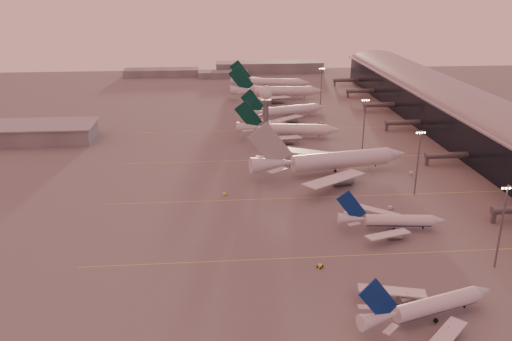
{
  "coord_description": "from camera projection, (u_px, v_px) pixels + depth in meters",
  "views": [
    {
      "loc": [
        -21.36,
        -128.97,
        78.09
      ],
      "look_at": [
        -4.79,
        61.08,
        9.15
      ],
      "focal_mm": 38.0,
      "sensor_mm": 36.0,
      "label": 1
    }
  ],
  "objects": [
    {
      "name": "ground",
      "position": [
        293.0,
        276.0,
        149.12
      ],
      "size": [
        700.0,
        700.0,
        0.0
      ],
      "primitive_type": "plane",
      "color": "#595757",
      "rests_on": "ground"
    },
    {
      "name": "taxiway_markings",
      "position": [
        349.0,
        195.0,
        204.04
      ],
      "size": [
        180.0,
        185.25,
        0.02
      ],
      "color": "#D9D44C",
      "rests_on": "ground"
    },
    {
      "name": "terminal",
      "position": [
        483.0,
        126.0,
        257.51
      ],
      "size": [
        57.0,
        362.0,
        23.04
      ],
      "color": "black",
      "rests_on": "ground"
    },
    {
      "name": "hangar",
      "position": [
        12.0,
        133.0,
        269.02
      ],
      "size": [
        82.0,
        27.0,
        8.5
      ],
      "color": "slate",
      "rests_on": "ground"
    },
    {
      "name": "radar_tower",
      "position": [
        266.0,
        104.0,
        254.84
      ],
      "size": [
        6.4,
        6.4,
        31.1
      ],
      "color": "#57595E",
      "rests_on": "ground"
    },
    {
      "name": "mast_a",
      "position": [
        502.0,
        223.0,
        149.19
      ],
      "size": [
        3.6,
        0.56,
        25.0
      ],
      "color": "#57595E",
      "rests_on": "ground"
    },
    {
      "name": "mast_b",
      "position": [
        418.0,
        160.0,
        200.48
      ],
      "size": [
        3.6,
        0.56,
        25.0
      ],
      "color": "#57595E",
      "rests_on": "ground"
    },
    {
      "name": "mast_c",
      "position": [
        364.0,
        122.0,
        251.6
      ],
      "size": [
        3.6,
        0.56,
        25.0
      ],
      "color": "#57595E",
      "rests_on": "ground"
    },
    {
      "name": "mast_d",
      "position": [
        321.0,
        85.0,
        335.76
      ],
      "size": [
        3.6,
        0.56,
        25.0
      ],
      "color": "#57595E",
      "rests_on": "ground"
    },
    {
      "name": "distant_horizon",
      "position": [
        237.0,
        69.0,
        452.64
      ],
      "size": [
        165.0,
        37.5,
        9.0
      ],
      "color": "slate",
      "rests_on": "ground"
    },
    {
      "name": "narrowbody_near",
      "position": [
        428.0,
        309.0,
        129.06
      ],
      "size": [
        37.74,
        29.65,
        15.21
      ],
      "color": "silver",
      "rests_on": "ground"
    },
    {
      "name": "narrowbody_mid",
      "position": [
        391.0,
        222.0,
        175.26
      ],
      "size": [
        35.37,
        28.11,
        13.83
      ],
      "color": "silver",
      "rests_on": "ground"
    },
    {
      "name": "widebody_white",
      "position": [
        331.0,
        164.0,
        224.47
      ],
      "size": [
        68.97,
        54.79,
        24.46
      ],
      "color": "silver",
      "rests_on": "ground"
    },
    {
      "name": "greentail_a",
      "position": [
        288.0,
        132.0,
        274.31
      ],
      "size": [
        53.03,
        42.55,
        19.33
      ],
      "color": "silver",
      "rests_on": "ground"
    },
    {
      "name": "greentail_b",
      "position": [
        285.0,
        113.0,
        311.76
      ],
      "size": [
        50.94,
        40.52,
        19.09
      ],
      "color": "silver",
      "rests_on": "ground"
    },
    {
      "name": "greentail_c",
      "position": [
        277.0,
        93.0,
        360.19
      ],
      "size": [
        62.67,
        50.52,
        22.75
      ],
      "color": "silver",
      "rests_on": "ground"
    },
    {
      "name": "greentail_d",
      "position": [
        270.0,
        84.0,
        392.26
      ],
      "size": [
        57.13,
        45.75,
        20.91
      ],
      "color": "silver",
      "rests_on": "ground"
    },
    {
      "name": "gsv_tug_mid",
      "position": [
        320.0,
        266.0,
        153.28
      ],
      "size": [
        3.75,
        3.56,
        0.93
      ],
      "color": "yellow",
      "rests_on": "ground"
    },
    {
      "name": "gsv_truck_b",
      "position": [
        392.0,
        206.0,
        191.28
      ],
      "size": [
        6.2,
        2.75,
        2.43
      ],
      "color": "silver",
      "rests_on": "ground"
    },
    {
      "name": "gsv_truck_c",
      "position": [
        225.0,
        193.0,
        203.54
      ],
      "size": [
        5.64,
        3.31,
        2.15
      ],
      "color": "yellow",
      "rests_on": "ground"
    },
    {
      "name": "gsv_catering_b",
      "position": [
        412.0,
        169.0,
        224.6
      ],
      "size": [
        5.43,
        2.61,
        4.45
      ],
      "color": "silver",
      "rests_on": "ground"
    },
    {
      "name": "gsv_tug_far",
      "position": [
        288.0,
        165.0,
        235.02
      ],
      "size": [
        2.53,
        3.36,
        0.85
      ],
      "color": "silver",
      "rests_on": "ground"
    },
    {
      "name": "gsv_tug_hangar",
      "position": [
        321.0,
        123.0,
        301.31
      ],
      "size": [
        3.59,
        2.92,
        0.89
      ],
      "color": "yellow",
      "rests_on": "ground"
    }
  ]
}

